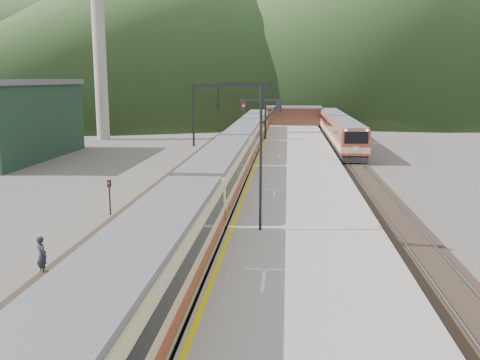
# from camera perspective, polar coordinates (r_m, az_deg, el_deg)

# --- Properties ---
(track_main) EXTENTS (2.60, 200.00, 0.23)m
(track_main) POSITION_cam_1_polar(r_m,az_deg,el_deg) (54.24, 0.13, 1.67)
(track_main) COLOR black
(track_main) RESTS_ON ground
(track_far) EXTENTS (2.60, 200.00, 0.23)m
(track_far) POSITION_cam_1_polar(r_m,az_deg,el_deg) (54.89, -5.08, 1.73)
(track_far) COLOR black
(track_far) RESTS_ON ground
(track_second) EXTENTS (2.60, 200.00, 0.23)m
(track_second) POSITION_cam_1_polar(r_m,az_deg,el_deg) (54.47, 12.27, 1.46)
(track_second) COLOR black
(track_second) RESTS_ON ground
(platform) EXTENTS (8.00, 100.00, 1.00)m
(platform) POSITION_cam_1_polar(r_m,az_deg,el_deg) (52.00, 6.10, 1.70)
(platform) COLOR gray
(platform) RESTS_ON ground
(gantry_near) EXTENTS (9.55, 0.25, 8.00)m
(gantry_near) POSITION_cam_1_polar(r_m,az_deg,el_deg) (68.84, -1.17, 8.20)
(gantry_near) COLOR black
(gantry_near) RESTS_ON ground
(gantry_far) EXTENTS (9.55, 0.25, 8.00)m
(gantry_far) POSITION_cam_1_polar(r_m,az_deg,el_deg) (93.71, 0.51, 8.86)
(gantry_far) COLOR black
(gantry_far) RESTS_ON ground
(smokestack) EXTENTS (1.80, 1.80, 30.00)m
(smokestack) POSITION_cam_1_polar(r_m,az_deg,el_deg) (80.19, -14.84, 14.94)
(smokestack) COLOR #9E998E
(smokestack) RESTS_ON ground
(station_shed) EXTENTS (9.40, 4.40, 3.10)m
(station_shed) POSITION_cam_1_polar(r_m,az_deg,el_deg) (91.57, 5.72, 6.87)
(station_shed) COLOR #502E22
(station_shed) RESTS_ON platform
(hill_a) EXTENTS (180.00, 180.00, 60.00)m
(hill_a) POSITION_cam_1_polar(r_m,az_deg,el_deg) (209.31, -7.57, 16.47)
(hill_a) COLOR #2B4F24
(hill_a) RESTS_ON ground
(hill_b) EXTENTS (220.00, 220.00, 75.00)m
(hill_b) POSITION_cam_1_polar(r_m,az_deg,el_deg) (246.39, 11.48, 17.22)
(hill_b) COLOR #2B4F24
(hill_b) RESTS_ON ground
(hill_d) EXTENTS (200.00, 200.00, 55.00)m
(hill_d) POSITION_cam_1_polar(r_m,az_deg,el_deg) (282.99, -21.72, 13.78)
(hill_d) COLOR #2B4F24
(hill_d) RESTS_ON ground
(main_train) EXTENTS (2.94, 80.59, 3.59)m
(main_train) POSITION_cam_1_polar(r_m,az_deg,el_deg) (47.57, -0.54, 2.78)
(main_train) COLOR #D5C386
(main_train) RESTS_ON track_main
(second_train) EXTENTS (2.89, 39.38, 3.53)m
(second_train) POSITION_cam_1_polar(r_m,az_deg,el_deg) (74.37, 10.41, 5.44)
(second_train) COLOR #B34533
(second_train) RESTS_ON track_second
(signal_mast) EXTENTS (2.14, 0.73, 7.18)m
(signal_mast) POSITION_cam_1_polar(r_m,az_deg,el_deg) (26.54, 2.23, 3.76)
(signal_mast) COLOR black
(signal_mast) RESTS_ON platform
(short_signal_a) EXTENTS (0.24, 0.18, 2.27)m
(short_signal_a) POSITION_cam_1_polar(r_m,az_deg,el_deg) (24.06, -14.02, -6.80)
(short_signal_a) COLOR black
(short_signal_a) RESTS_ON ground
(short_signal_b) EXTENTS (0.26, 0.22, 2.27)m
(short_signal_b) POSITION_cam_1_polar(r_m,az_deg,el_deg) (39.01, -5.86, 0.14)
(short_signal_b) COLOR black
(short_signal_b) RESTS_ON ground
(short_signal_c) EXTENTS (0.24, 0.19, 2.27)m
(short_signal_c) POSITION_cam_1_polar(r_m,az_deg,el_deg) (35.04, -13.75, -1.32)
(short_signal_c) COLOR black
(short_signal_c) RESTS_ON ground
(worker) EXTENTS (0.76, 0.72, 1.76)m
(worker) POSITION_cam_1_polar(r_m,az_deg,el_deg) (25.51, -20.39, -7.54)
(worker) COLOR #1F232F
(worker) RESTS_ON ground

